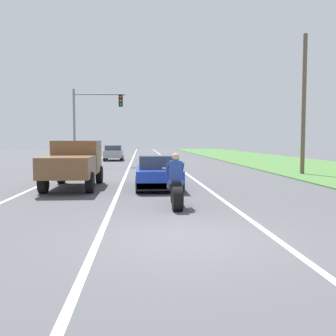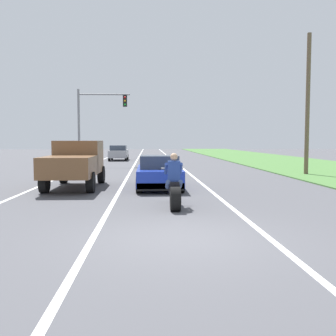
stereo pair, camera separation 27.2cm
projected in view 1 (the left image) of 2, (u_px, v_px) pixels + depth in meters
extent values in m
plane|color=#4C4C51|center=(187.00, 238.00, 7.87)|extent=(160.00, 160.00, 0.00)
cube|color=white|center=(78.00, 168.00, 27.38)|extent=(0.14, 120.00, 0.01)
cube|color=white|center=(179.00, 168.00, 27.89)|extent=(0.14, 120.00, 0.01)
cube|color=white|center=(129.00, 168.00, 27.64)|extent=(0.14, 120.00, 0.01)
cube|color=#477538|center=(314.00, 167.00, 28.61)|extent=(10.00, 120.00, 0.06)
cylinder|color=black|center=(177.00, 199.00, 10.85)|extent=(0.28, 0.69, 0.69)
cylinder|color=black|center=(173.00, 193.00, 12.40)|extent=(0.12, 0.63, 0.63)
cube|color=black|center=(175.00, 186.00, 11.65)|extent=(0.28, 1.10, 0.36)
cylinder|color=#B2B2B7|center=(173.00, 182.00, 12.29)|extent=(0.08, 0.36, 0.73)
cylinder|color=#A5A5AA|center=(173.00, 168.00, 12.24)|extent=(0.70, 0.05, 0.05)
cube|color=navy|center=(176.00, 171.00, 11.39)|extent=(0.36, 0.24, 0.60)
sphere|color=tan|center=(176.00, 157.00, 11.36)|extent=(0.22, 0.22, 0.22)
cylinder|color=#384C7A|center=(169.00, 184.00, 11.44)|extent=(0.14, 0.47, 0.32)
cylinder|color=navy|center=(167.00, 169.00, 11.67)|extent=(0.10, 0.51, 0.40)
cylinder|color=#384C7A|center=(182.00, 184.00, 11.46)|extent=(0.14, 0.47, 0.32)
cylinder|color=navy|center=(182.00, 169.00, 11.70)|extent=(0.10, 0.51, 0.40)
cube|color=#1E38B2|center=(158.00, 175.00, 16.23)|extent=(1.80, 4.30, 0.64)
cube|color=#333D4C|center=(158.00, 162.00, 15.99)|extent=(1.56, 1.70, 0.52)
cube|color=black|center=(160.00, 187.00, 14.21)|extent=(1.76, 0.20, 0.28)
cylinder|color=black|center=(139.00, 177.00, 17.78)|extent=(0.24, 0.64, 0.64)
cylinder|color=black|center=(174.00, 176.00, 17.89)|extent=(0.24, 0.64, 0.64)
cylinder|color=black|center=(139.00, 185.00, 14.60)|extent=(0.24, 0.64, 0.64)
cylinder|color=black|center=(181.00, 184.00, 14.71)|extent=(0.24, 0.64, 0.64)
cube|color=brown|center=(77.00, 157.00, 17.03)|extent=(1.90, 2.10, 1.40)
cube|color=#333D4C|center=(78.00, 148.00, 17.35)|extent=(1.67, 0.29, 0.57)
cube|color=brown|center=(68.00, 167.00, 14.81)|extent=(1.90, 2.70, 0.80)
cylinder|color=black|center=(61.00, 175.00, 17.83)|extent=(0.28, 0.80, 0.80)
cylinder|color=black|center=(99.00, 175.00, 17.95)|extent=(0.28, 0.80, 0.80)
cylinder|color=black|center=(43.00, 183.00, 14.49)|extent=(0.28, 0.80, 0.80)
cylinder|color=black|center=(90.00, 182.00, 14.62)|extent=(0.28, 0.80, 0.80)
cylinder|color=gray|center=(74.00, 128.00, 30.21)|extent=(0.18, 0.18, 6.00)
cylinder|color=gray|center=(100.00, 94.00, 30.17)|extent=(4.04, 0.12, 0.12)
cube|color=black|center=(121.00, 101.00, 30.32)|extent=(0.32, 0.24, 0.90)
sphere|color=red|center=(121.00, 97.00, 30.16)|extent=(0.16, 0.16, 0.16)
sphere|color=orange|center=(121.00, 101.00, 30.18)|extent=(0.16, 0.16, 0.16)
sphere|color=green|center=(121.00, 104.00, 30.20)|extent=(0.16, 0.16, 0.16)
cylinder|color=brown|center=(304.00, 105.00, 22.19)|extent=(0.24, 0.24, 8.05)
cube|color=#99999E|center=(114.00, 154.00, 38.38)|extent=(1.76, 4.00, 0.70)
cube|color=#333D4C|center=(113.00, 148.00, 38.13)|extent=(1.56, 2.00, 0.50)
cylinder|color=black|center=(107.00, 157.00, 39.74)|extent=(0.20, 0.60, 0.60)
cylinder|color=black|center=(122.00, 157.00, 39.85)|extent=(0.20, 0.60, 0.60)
cylinder|color=black|center=(104.00, 158.00, 36.95)|extent=(0.20, 0.60, 0.60)
cylinder|color=black|center=(121.00, 158.00, 37.07)|extent=(0.20, 0.60, 0.60)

